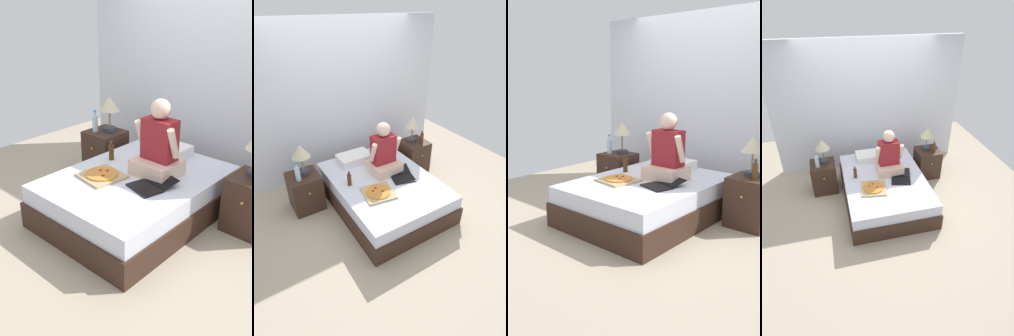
{
  "view_description": "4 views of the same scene",
  "coord_description": "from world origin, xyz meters",
  "views": [
    {
      "loc": [
        2.24,
        -2.62,
        2.12
      ],
      "look_at": [
        0.05,
        -0.22,
        0.64
      ],
      "focal_mm": 40.0,
      "sensor_mm": 36.0,
      "label": 1
    },
    {
      "loc": [
        -1.7,
        -2.66,
        2.66
      ],
      "look_at": [
        -0.14,
        -0.14,
        0.77
      ],
      "focal_mm": 28.0,
      "sensor_mm": 36.0,
      "label": 2
    },
    {
      "loc": [
        2.63,
        -3.29,
        1.62
      ],
      "look_at": [
        -0.04,
        -0.22,
        0.64
      ],
      "focal_mm": 40.0,
      "sensor_mm": 36.0,
      "label": 3
    },
    {
      "loc": [
        -0.83,
        -3.57,
        3.08
      ],
      "look_at": [
        0.06,
        -0.03,
        0.67
      ],
      "focal_mm": 28.0,
      "sensor_mm": 36.0,
      "label": 4
    }
  ],
  "objects": [
    {
      "name": "ground_plane",
      "position": [
        0.0,
        0.0,
        0.0
      ],
      "size": [
        5.66,
        5.66,
        0.0
      ],
      "primitive_type": "plane",
      "color": "tan"
    },
    {
      "name": "wall_back",
      "position": [
        0.0,
        1.31,
        1.25
      ],
      "size": [
        3.66,
        0.12,
        2.5
      ],
      "primitive_type": "cube",
      "color": "silver",
      "rests_on": "ground"
    },
    {
      "name": "bed",
      "position": [
        0.0,
        0.0,
        0.23
      ],
      "size": [
        1.4,
        1.9,
        0.46
      ],
      "color": "#382319",
      "rests_on": "ground"
    },
    {
      "name": "nightstand_left",
      "position": [
        -1.01,
        0.54,
        0.28
      ],
      "size": [
        0.44,
        0.47,
        0.57
      ],
      "color": "#382319",
      "rests_on": "ground"
    },
    {
      "name": "lamp_on_left_nightstand",
      "position": [
        -0.97,
        0.59,
        0.89
      ],
      "size": [
        0.26,
        0.26,
        0.45
      ],
      "color": "#333842",
      "rests_on": "nightstand_left"
    },
    {
      "name": "water_bottle",
      "position": [
        -1.09,
        0.45,
        0.68
      ],
      "size": [
        0.07,
        0.07,
        0.28
      ],
      "color": "silver",
      "rests_on": "nightstand_left"
    },
    {
      "name": "nightstand_right",
      "position": [
        1.01,
        0.54,
        0.28
      ],
      "size": [
        0.44,
        0.47,
        0.57
      ],
      "color": "#382319",
      "rests_on": "ground"
    },
    {
      "name": "lamp_on_right_nightstand",
      "position": [
        0.98,
        0.59,
        0.89
      ],
      "size": [
        0.26,
        0.26,
        0.45
      ],
      "color": "#333842",
      "rests_on": "nightstand_right"
    },
    {
      "name": "beer_bottle",
      "position": [
        1.08,
        0.44,
        0.66
      ],
      "size": [
        0.06,
        0.06,
        0.23
      ],
      "color": "#512D14",
      "rests_on": "nightstand_right"
    },
    {
      "name": "pillow",
      "position": [
        -0.12,
        0.67,
        0.52
      ],
      "size": [
        0.52,
        0.34,
        0.12
      ],
      "primitive_type": "cube",
      "color": "white",
      "rests_on": "bed"
    },
    {
      "name": "person_seated",
      "position": [
        0.13,
        0.18,
        0.75
      ],
      "size": [
        0.47,
        0.4,
        0.78
      ],
      "color": "beige",
      "rests_on": "bed"
    },
    {
      "name": "laptop",
      "position": [
        0.26,
        -0.11,
        0.48
      ],
      "size": [
        0.41,
        0.48,
        0.07
      ],
      "color": "black",
      "rests_on": "bed"
    },
    {
      "name": "pizza_box",
      "position": [
        -0.24,
        -0.26,
        0.48
      ],
      "size": [
        0.46,
        0.46,
        0.05
      ],
      "color": "tan",
      "rests_on": "bed"
    },
    {
      "name": "beer_bottle_on_bed",
      "position": [
        -0.48,
        0.12,
        0.55
      ],
      "size": [
        0.06,
        0.06,
        0.22
      ],
      "color": "#4C2811",
      "rests_on": "bed"
    }
  ]
}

